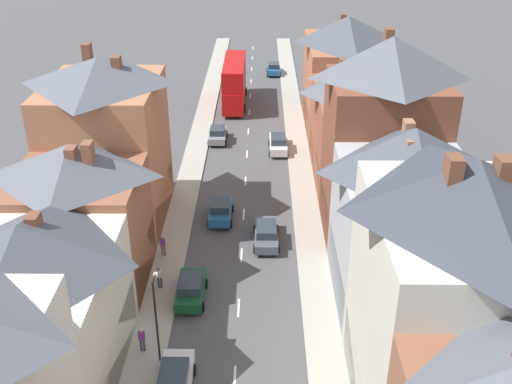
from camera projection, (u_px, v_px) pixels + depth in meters
name	position (u px, v px, depth m)	size (l,w,h in m)	color
pavement_left	(191.00, 171.00, 55.71)	(2.20, 104.00, 0.14)	#A8A399
pavement_right	(301.00, 171.00, 55.63)	(2.20, 104.00, 0.14)	#A8A399
centre_line_dashes	(246.00, 181.00, 53.93)	(0.14, 97.80, 0.01)	silver
terrace_row_left	(24.00, 306.00, 29.20)	(8.00, 47.09, 13.34)	brown
terrace_row_right	(401.00, 201.00, 37.44)	(8.00, 67.43, 15.04)	#A36042
double_decker_bus_lead	(234.00, 82.00, 71.05)	(2.74, 10.80, 5.30)	#B70F0F
car_near_blue	(218.00, 134.00, 61.71)	(1.90, 3.90, 1.58)	gray
car_near_silver	(175.00, 381.00, 31.32)	(1.90, 4.19, 1.69)	silver
car_parked_right_a	(221.00, 210.00, 47.46)	(1.90, 3.90, 1.66)	#236093
car_mid_black	(274.00, 69.00, 83.04)	(1.90, 3.97, 1.63)	#236093
car_parked_left_b	(191.00, 289.00, 38.40)	(1.90, 3.99, 1.64)	#144728
car_mid_white	(278.00, 143.00, 59.54)	(1.90, 4.57, 1.66)	silver
car_far_grey	(266.00, 233.00, 44.44)	(1.90, 4.47, 1.58)	#4C515B
pedestrian_mid_left	(142.00, 338.00, 33.94)	(0.36, 0.22, 1.61)	#3D4256
pedestrian_mid_right	(159.00, 276.00, 39.26)	(0.36, 0.22, 1.61)	#3D4256
pedestrian_far_left	(163.00, 245.00, 42.64)	(0.36, 0.22, 1.61)	brown
street_lamp	(156.00, 315.00, 32.35)	(0.20, 1.12, 5.50)	black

